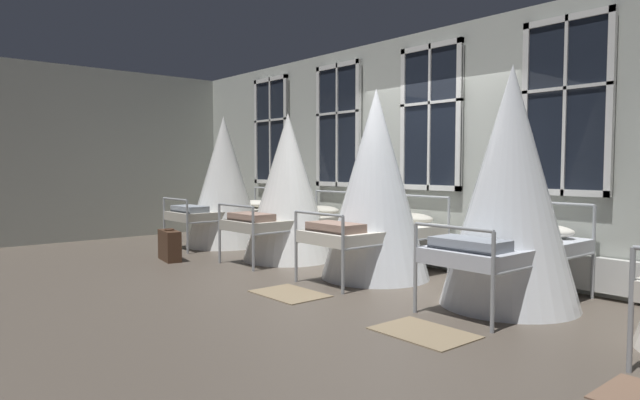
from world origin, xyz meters
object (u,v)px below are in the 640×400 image
at_px(suitcase_dark, 170,245).
at_px(cot_second, 288,189).
at_px(cot_fourth, 510,190).
at_px(cot_third, 376,187).
at_px(cot_first, 224,183).

bearing_deg(suitcase_dark, cot_second, 62.75).
bearing_deg(suitcase_dark, cot_fourth, 27.08).
bearing_deg(cot_third, cot_first, 90.33).
xyz_separation_m(cot_first, cot_second, (1.86, -0.03, -0.04)).
distance_m(cot_first, cot_fourth, 5.43).
height_order(cot_second, suitcase_dark, cot_second).
bearing_deg(suitcase_dark, cot_first, 130.14).
distance_m(cot_first, cot_second, 1.87).
bearing_deg(cot_third, cot_fourth, -89.51).
distance_m(cot_fourth, suitcase_dark, 4.91).
bearing_deg(cot_first, cot_fourth, -90.43).
bearing_deg(cot_fourth, cot_second, 90.94).
relative_size(cot_third, suitcase_dark, 3.96).
distance_m(cot_second, suitcase_dark, 1.92).
height_order(cot_third, cot_fourth, cot_fourth).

